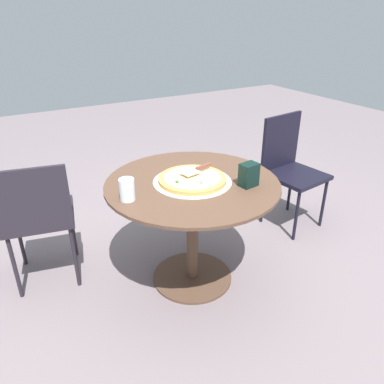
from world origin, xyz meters
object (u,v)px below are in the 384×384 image
Objects in this scene: pizza_server at (197,169)px; drinking_cup at (127,190)px; pizza_on_tray at (192,179)px; patio_chair_near at (290,164)px; napkin_dispenser at (249,175)px; patio_table at (192,208)px; patio_chair_far at (38,214)px.

drinking_cup is at bearing 7.67° from pizza_server.
pizza_on_tray is 0.07m from pizza_server.
pizza_on_tray is 2.08× the size of pizza_server.
pizza_on_tray is at bearing 14.16° from patio_chair_near.
pizza_on_tray is 3.42× the size of napkin_dispenser.
drinking_cup reaches higher than pizza_server.
napkin_dispenser is at bearing 30.69° from patio_chair_near.
drinking_cup is at bearing 3.52° from patio_table.
napkin_dispenser is (-0.24, 0.20, 0.24)m from patio_table.
pizza_on_tray is at bearing 31.40° from pizza_server.
drinking_cup is at bearing 131.14° from patio_chair_far.
pizza_server is (-0.05, -0.03, 0.04)m from pizza_on_tray.
pizza_on_tray is at bearing -175.94° from drinking_cup.
pizza_server is at bearing -145.56° from patio_table.
pizza_on_tray is 3.85× the size of drinking_cup.
pizza_server is 0.97m from patio_chair_far.
patio_chair_near reaches higher than pizza_server.
napkin_dispenser reaches higher than drinking_cup.
pizza_on_tray is 0.54× the size of patio_chair_far.
pizza_server is 0.46m from drinking_cup.
patio_chair_far is (1.81, -0.17, -0.00)m from patio_chair_near.
pizza_server is (-0.05, -0.04, 0.22)m from patio_table.
patio_table is 2.22× the size of pizza_on_tray.
patio_chair_far is at bearing 140.98° from napkin_dispenser.
napkin_dispenser is at bearing 128.40° from pizza_server.
patio_chair_far is at bearing -28.41° from patio_table.
patio_chair_far reaches higher than napkin_dispenser.
drinking_cup is at bearing 4.06° from pizza_on_tray.
patio_chair_near is at bearing -165.63° from patio_table.
patio_table is at bearing 14.37° from patio_chair_near.
patio_chair_near is 1.82m from patio_chair_far.
napkin_dispenser is 0.15× the size of patio_chair_near.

